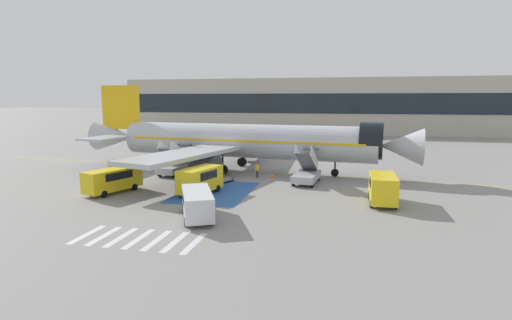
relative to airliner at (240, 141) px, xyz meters
name	(u,v)px	position (x,y,z in m)	size (l,w,h in m)	color
ground_plane	(261,171)	(2.37, 0.60, -3.57)	(600.00, 600.00, 0.00)	gray
apron_leadline_yellow	(245,171)	(0.62, -0.06, -3.56)	(0.20, 74.26, 0.01)	gold
apron_stand_patch_blue	(215,192)	(0.62, -11.17, -3.56)	(6.41, 9.82, 0.01)	#2856A8
apron_walkway_bar_0	(87,234)	(-3.58, -24.06, -3.56)	(0.44, 3.60, 0.01)	silver
apron_walkway_bar_1	(104,236)	(-2.38, -24.06, -3.56)	(0.44, 3.60, 0.01)	silver
apron_walkway_bar_2	(121,237)	(-1.18, -24.06, -3.56)	(0.44, 3.60, 0.01)	silver
apron_walkway_bar_3	(139,239)	(0.02, -24.06, -3.56)	(0.44, 3.60, 0.01)	silver
apron_walkway_bar_4	(157,240)	(1.22, -24.06, -3.56)	(0.44, 3.60, 0.01)	silver
apron_walkway_bar_5	(175,242)	(2.42, -24.06, -3.56)	(0.44, 3.60, 0.01)	silver
apron_walkway_bar_6	(194,243)	(3.62, -24.06, -3.56)	(0.44, 3.60, 0.01)	silver
airliner	(240,141)	(0.00, 0.00, 0.00)	(40.74, 33.26, 10.23)	#B7BCC4
boarding_stairs_forward	(306,173)	(8.44, -5.42, -2.56)	(2.68, 5.40, 4.13)	#ADB2BA
boarding_stairs_aft	(175,166)	(-6.61, -3.88, -2.57)	(2.68, 5.40, 4.04)	#ADB2BA
fuel_tanker	(250,136)	(-4.92, 25.27, -1.73)	(10.10, 3.48, 3.62)	#38383D
service_van_0	(383,187)	(15.30, -12.13, -2.15)	(2.07, 4.61, 2.39)	yellow
service_van_1	(200,179)	(-0.44, -12.22, -2.15)	(3.07, 5.04, 2.40)	yellow
service_van_2	(197,202)	(1.99, -19.23, -2.36)	(4.09, 5.77, 1.99)	silver
service_van_3	(113,179)	(-8.37, -13.51, -2.25)	(3.52, 5.72, 2.21)	yellow
baggage_cart	(221,180)	(-0.16, -6.89, -3.31)	(2.45, 2.99, 0.87)	gray
ground_crew_0	(133,165)	(-11.40, -4.71, -2.51)	(0.49, 0.38, 1.82)	#2D2D33
ground_crew_1	(201,171)	(-2.39, -6.70, -2.49)	(0.38, 0.49, 1.85)	black
ground_crew_2	(257,169)	(2.92, -3.77, -2.60)	(0.31, 0.47, 1.68)	#2D2D33
ground_crew_3	(221,168)	(-1.08, -4.04, -2.58)	(0.49, 0.41, 1.71)	#2D2D33
traffic_cone_0	(272,176)	(4.54, -3.46, -3.31)	(0.46, 0.46, 0.51)	orange
terminal_building	(307,106)	(2.25, 56.74, 3.15)	(92.97, 12.10, 13.43)	#B2AD9E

